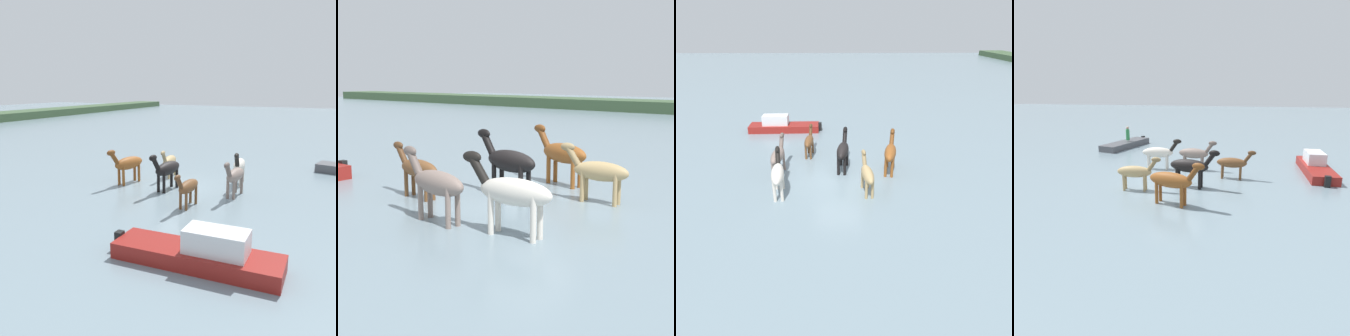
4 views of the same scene
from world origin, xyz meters
TOP-DOWN VIEW (x-y plane):
  - ground_plane at (0.00, 0.00)m, footprint 158.32×158.32m
  - horse_lead at (-0.58, 2.79)m, footprint 2.62×1.02m
  - horse_pinto_flank at (-0.42, -3.12)m, footprint 2.43×0.68m
  - horse_chestnut_trailing at (1.68, 1.37)m, footprint 2.24×0.69m
  - horse_mid_herd at (1.79, -2.74)m, footprint 2.51×0.82m
  - horse_dun_straggler at (-0.87, 0.28)m, footprint 2.64×0.85m
  - horse_dark_mare at (-2.88, -1.71)m, footprint 2.16×0.58m
  - boat_skiff_near at (6.89, -9.02)m, footprint 2.59×5.61m
  - boat_dinghy_port at (-7.68, -4.10)m, footprint 1.55×5.34m
  - person_watcher_seated at (6.77, -9.22)m, footprint 0.32×0.32m

SIDE VIEW (x-z plane):
  - ground_plane at x=0.00m, z-range 0.00..0.00m
  - boat_skiff_near at x=6.89m, z-range -0.20..0.56m
  - boat_dinghy_port at x=-7.68m, z-range -0.36..1.00m
  - horse_dark_mare at x=-2.88m, z-range 0.09..1.76m
  - horse_chestnut_trailing at x=1.68m, z-range 0.09..1.82m
  - horse_pinto_flank at x=-0.42m, z-range 0.10..1.98m
  - horse_mid_herd at x=1.79m, z-range 0.10..2.04m
  - horse_lead at x=-0.58m, z-range 0.10..2.12m
  - horse_dun_straggler at x=-0.87m, z-range 0.10..2.14m
  - person_watcher_seated at x=6.77m, z-range 0.56..1.75m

